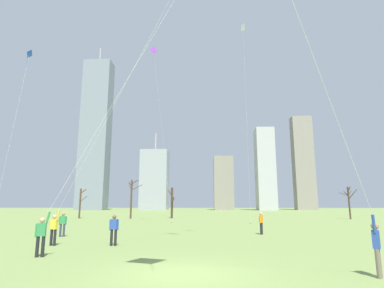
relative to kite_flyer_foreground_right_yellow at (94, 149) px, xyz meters
The scene contains 19 objects.
ground_plane 9.45m from the kite_flyer_foreground_right_yellow, 48.19° to the right, with size 400.00×400.00×0.00m, color #7A934C.
kite_flyer_foreground_right_yellow is the anchor object (origin of this frame).
kite_flyer_foreground_left_teal 12.39m from the kite_flyer_foreground_right_yellow, 38.41° to the right, with size 6.62×5.91×13.83m.
kite_flyer_midfield_right_orange 3.04m from the kite_flyer_foreground_right_yellow, 84.74° to the right, with size 9.07×2.76×19.68m.
bystander_far_off_by_trees 4.42m from the kite_flyer_foreground_right_yellow, 37.47° to the left, with size 0.51×0.22×1.62m.
bystander_strolling_midfield 13.37m from the kite_flyer_foreground_right_yellow, 37.46° to the left, with size 0.33×0.47×1.62m.
bystander_watching_nearby 7.87m from the kite_flyer_foreground_right_yellow, 125.91° to the left, with size 0.48×0.32×1.62m.
distant_kite_low_near_trees_purple 24.78m from the kite_flyer_foreground_right_yellow, 90.87° to the left, with size 2.88×2.05×21.93m.
distant_kite_high_overhead_blue 20.06m from the kite_flyer_foreground_right_yellow, 134.36° to the left, with size 2.14×6.24×17.91m.
distant_kite_drifting_right_white 33.39m from the kite_flyer_foreground_right_yellow, 64.88° to the left, with size 0.74×4.22×27.53m.
bare_tree_center 36.60m from the kite_flyer_foreground_right_yellow, 112.84° to the left, with size 2.14×2.21×4.68m.
bare_tree_leftmost 42.93m from the kite_flyer_foreground_right_yellow, 50.02° to the left, with size 2.20×2.37×4.85m.
bare_tree_far_right_edge 33.62m from the kite_flyer_foreground_right_yellow, 99.92° to the left, with size 2.20×2.36×5.97m.
bare_tree_rightmost 35.43m from the kite_flyer_foreground_right_yellow, 89.45° to the left, with size 1.40×2.82×4.91m.
skyline_wide_slab 127.31m from the kite_flyer_foreground_right_yellow, 68.27° to the left, with size 8.20×5.39×39.40m.
skyline_squat_block 119.22m from the kite_flyer_foreground_right_yellow, 83.68° to the left, with size 8.15×9.19×22.24m.
skyline_mid_tower_right 115.15m from the kite_flyer_foreground_right_yellow, 97.80° to the left, with size 11.03×10.67×32.14m.
skyline_mid_tower_left 112.55m from the kite_flyer_foreground_right_yellow, 74.97° to the left, with size 7.02×8.48×32.04m.
skyline_slender_spire 119.17m from the kite_flyer_foreground_right_yellow, 110.19° to the left, with size 11.32×7.62×69.64m.
Camera 1 is at (0.78, -10.57, 2.17)m, focal length 29.43 mm.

